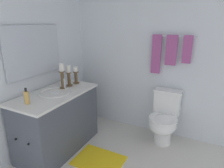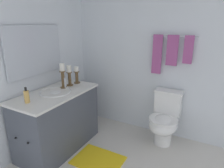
% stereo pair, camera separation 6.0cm
% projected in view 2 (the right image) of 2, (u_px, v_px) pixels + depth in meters
% --- Properties ---
extents(wall_back, '(2.99, 0.04, 2.45)m').
position_uv_depth(wall_back, '(170.00, 55.00, 2.71)').
color(wall_back, silver).
rests_on(wall_back, ground).
extents(wall_left, '(0.04, 2.31, 2.45)m').
position_uv_depth(wall_left, '(27.00, 59.00, 2.42)').
color(wall_left, silver).
rests_on(wall_left, ground).
extents(vanity_cabinet, '(0.58, 1.14, 0.81)m').
position_uv_depth(vanity_cabinet, '(58.00, 120.00, 2.60)').
color(vanity_cabinet, '#474C56').
rests_on(vanity_cabinet, ground).
extents(sink_basin, '(0.40, 0.40, 0.24)m').
position_uv_depth(sink_basin, '(56.00, 95.00, 2.49)').
color(sink_basin, white).
rests_on(sink_basin, vanity_cabinet).
extents(mirror, '(0.02, 0.85, 0.62)m').
position_uv_depth(mirror, '(35.00, 51.00, 2.45)').
color(mirror, silver).
extents(candle_holder_tall, '(0.09, 0.09, 0.24)m').
position_uv_depth(candle_holder_tall, '(77.00, 75.00, 2.82)').
color(candle_holder_tall, brown).
rests_on(candle_holder_tall, vanity_cabinet).
extents(candle_holder_short, '(0.09, 0.09, 0.29)m').
position_uv_depth(candle_holder_short, '(69.00, 75.00, 2.70)').
color(candle_holder_short, brown).
rests_on(candle_holder_short, vanity_cabinet).
extents(candle_holder_mid, '(0.09, 0.09, 0.34)m').
position_uv_depth(candle_holder_mid, '(63.00, 75.00, 2.60)').
color(candle_holder_mid, brown).
rests_on(candle_holder_mid, vanity_cabinet).
extents(soap_bottle, '(0.06, 0.06, 0.18)m').
position_uv_depth(soap_bottle, '(27.00, 96.00, 2.13)').
color(soap_bottle, '#E5B259').
rests_on(soap_bottle, vanity_cabinet).
extents(toilet, '(0.39, 0.54, 0.75)m').
position_uv_depth(toilet, '(164.00, 120.00, 2.70)').
color(toilet, white).
rests_on(toilet, ground).
extents(towel_bar, '(0.61, 0.02, 0.02)m').
position_uv_depth(towel_bar, '(174.00, 36.00, 2.56)').
color(towel_bar, silver).
extents(towel_near_vanity, '(0.13, 0.03, 0.54)m').
position_uv_depth(towel_near_vanity, '(157.00, 54.00, 2.71)').
color(towel_near_vanity, '#A54C8C').
rests_on(towel_near_vanity, towel_bar).
extents(towel_center, '(0.15, 0.03, 0.41)m').
position_uv_depth(towel_center, '(172.00, 51.00, 2.60)').
color(towel_center, '#A54C8C').
rests_on(towel_center, towel_bar).
extents(towel_near_corner, '(0.12, 0.03, 0.36)m').
position_uv_depth(towel_near_corner, '(188.00, 50.00, 2.50)').
color(towel_near_corner, '#A54C8C').
rests_on(towel_near_corner, towel_bar).
extents(bath_mat, '(0.60, 0.44, 0.02)m').
position_uv_depth(bath_mat, '(98.00, 160.00, 2.44)').
color(bath_mat, yellow).
rests_on(bath_mat, ground).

